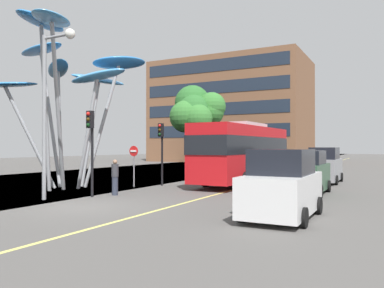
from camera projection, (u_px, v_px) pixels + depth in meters
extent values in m
cube|color=#54514F|center=(86.00, 208.00, 14.95)|extent=(120.00, 240.00, 0.10)
cube|color=#E0D666|center=(149.00, 213.00, 13.57)|extent=(0.16, 144.00, 0.01)
cube|color=red|center=(244.00, 152.00, 24.26)|extent=(2.82, 10.69, 3.24)
cube|color=black|center=(244.00, 145.00, 24.26)|extent=(2.85, 10.79, 1.04)
cube|color=yellow|center=(270.00, 134.00, 28.82)|extent=(1.35, 0.15, 0.36)
cube|color=#B2B2B7|center=(244.00, 125.00, 24.27)|extent=(1.97, 3.77, 0.24)
cylinder|color=black|center=(278.00, 173.00, 26.50)|extent=(0.31, 0.97, 0.96)
cylinder|color=black|center=(245.00, 172.00, 27.71)|extent=(0.31, 0.97, 0.96)
cylinder|color=black|center=(245.00, 180.00, 21.10)|extent=(0.31, 0.97, 0.96)
cylinder|color=black|center=(206.00, 179.00, 22.32)|extent=(0.31, 0.97, 0.96)
cylinder|color=#9EA0A5|center=(88.00, 133.00, 21.02)|extent=(1.56, 0.23, 6.21)
ellipsoid|color=#4CA3E5|center=(97.00, 76.00, 20.73)|extent=(3.64, 1.23, 0.80)
cylinder|color=#9EA0A5|center=(102.00, 124.00, 22.36)|extent=(1.61, 1.70, 7.37)
ellipsoid|color=#2D7FD1|center=(119.00, 63.00, 22.71)|extent=(3.37, 3.43, 1.00)
cylinder|color=#9EA0A5|center=(91.00, 132.00, 22.98)|extent=(0.46, 1.43, 6.49)
ellipsoid|color=#4299E0|center=(99.00, 80.00, 23.49)|extent=(2.30, 4.05, 0.76)
cylinder|color=#9EA0A5|center=(60.00, 125.00, 23.89)|extent=(1.54, 1.15, 7.37)
ellipsoid|color=#4299E0|center=(58.00, 69.00, 24.60)|extent=(3.65, 3.03, 1.06)
cylinder|color=#9EA0A5|center=(50.00, 116.00, 22.87)|extent=(2.42, 0.72, 8.39)
ellipsoid|color=#388EDB|center=(41.00, 50.00, 23.62)|extent=(4.40, 2.23, 0.50)
cylinder|color=#9EA0A5|center=(30.00, 137.00, 21.33)|extent=(2.36, 1.93, 5.85)
ellipsoid|color=#2D7FD1|center=(4.00, 85.00, 21.10)|extent=(3.63, 3.30, 0.55)
cylinder|color=#9EA0A5|center=(45.00, 108.00, 19.89)|extent=(0.38, 0.94, 8.77)
ellipsoid|color=#2D7FD1|center=(41.00, 21.00, 19.58)|extent=(2.18, 3.46, 0.69)
cylinder|color=#9EA0A5|center=(58.00, 110.00, 19.60)|extent=(1.77, 2.49, 8.51)
ellipsoid|color=#4CA3E5|center=(52.00, 19.00, 18.30)|extent=(3.19, 3.60, 0.67)
cylinder|color=black|center=(92.00, 154.00, 17.78)|extent=(0.12, 0.12, 4.00)
cube|color=black|center=(90.00, 120.00, 17.67)|extent=(0.28, 0.24, 0.80)
sphere|color=red|center=(88.00, 114.00, 17.56)|extent=(0.18, 0.18, 0.18)
sphere|color=#3A2707|center=(88.00, 119.00, 17.56)|extent=(0.18, 0.18, 0.18)
sphere|color=black|center=(88.00, 125.00, 17.55)|extent=(0.18, 0.18, 0.18)
cylinder|color=black|center=(162.00, 154.00, 23.05)|extent=(0.12, 0.12, 3.74)
cube|color=black|center=(161.00, 130.00, 22.94)|extent=(0.28, 0.24, 0.80)
sphere|color=red|center=(160.00, 126.00, 22.83)|extent=(0.18, 0.18, 0.18)
sphere|color=#3A2707|center=(160.00, 130.00, 22.82)|extent=(0.18, 0.18, 0.18)
sphere|color=black|center=(160.00, 134.00, 22.82)|extent=(0.18, 0.18, 0.18)
cube|color=silver|center=(282.00, 193.00, 12.58)|extent=(1.88, 4.10, 1.25)
cube|color=black|center=(282.00, 162.00, 12.59)|extent=(1.73, 2.26, 0.82)
cylinder|color=black|center=(318.00, 205.00, 13.27)|extent=(0.20, 0.60, 0.60)
cylinder|color=black|center=(266.00, 202.00, 14.14)|extent=(0.20, 0.60, 0.60)
cylinder|color=black|center=(303.00, 218.00, 11.01)|extent=(0.20, 0.60, 0.60)
cylinder|color=black|center=(242.00, 212.00, 11.88)|extent=(0.20, 0.60, 0.60)
cube|color=#2D5138|center=(306.00, 177.00, 19.01)|extent=(1.76, 4.08, 1.29)
cube|color=black|center=(306.00, 157.00, 19.02)|extent=(1.62, 2.25, 0.67)
cylinder|color=black|center=(328.00, 186.00, 19.72)|extent=(0.20, 0.60, 0.60)
cylinder|color=black|center=(294.00, 185.00, 20.54)|extent=(0.20, 0.60, 0.60)
cylinder|color=black|center=(320.00, 191.00, 17.48)|extent=(0.20, 0.60, 0.60)
cylinder|color=black|center=(282.00, 189.00, 18.30)|extent=(0.20, 0.60, 0.60)
cube|color=gray|center=(324.00, 169.00, 24.85)|extent=(1.74, 4.25, 1.35)
cube|color=black|center=(324.00, 153.00, 24.86)|extent=(1.60, 2.34, 0.76)
cylinder|color=black|center=(341.00, 177.00, 25.62)|extent=(0.20, 0.60, 0.60)
cylinder|color=black|center=(314.00, 176.00, 26.42)|extent=(0.20, 0.60, 0.60)
cylinder|color=black|center=(336.00, 180.00, 23.28)|extent=(0.20, 0.60, 0.60)
cylinder|color=black|center=(307.00, 179.00, 24.09)|extent=(0.20, 0.60, 0.60)
cylinder|color=gray|center=(44.00, 117.00, 16.90)|extent=(0.18, 0.18, 7.28)
cylinder|color=gray|center=(57.00, 36.00, 16.57)|extent=(1.54, 0.12, 0.12)
sphere|color=silver|center=(70.00, 34.00, 16.21)|extent=(0.44, 0.44, 0.44)
cylinder|color=brown|center=(197.00, 151.00, 36.29)|extent=(0.48, 0.48, 3.81)
sphere|color=#387A33|center=(186.00, 117.00, 35.55)|extent=(3.01, 3.01, 3.01)
sphere|color=#387A33|center=(204.00, 114.00, 36.88)|extent=(3.11, 3.11, 3.11)
sphere|color=#387A33|center=(212.00, 106.00, 36.48)|extent=(2.71, 2.71, 2.71)
sphere|color=#387A33|center=(198.00, 119.00, 35.10)|extent=(2.75, 2.75, 2.75)
sphere|color=#387A33|center=(210.00, 111.00, 36.50)|extent=(2.78, 2.78, 2.78)
cylinder|color=brown|center=(191.00, 153.00, 36.65)|extent=(0.37, 0.37, 3.39)
sphere|color=#2D6B2D|center=(200.00, 114.00, 36.68)|extent=(2.92, 2.92, 2.92)
sphere|color=#2D6B2D|center=(192.00, 103.00, 37.58)|extent=(3.49, 3.49, 3.49)
sphere|color=#2D6B2D|center=(194.00, 112.00, 36.01)|extent=(3.19, 3.19, 3.19)
cylinder|color=#2D3342|center=(115.00, 186.00, 18.45)|extent=(0.29, 0.29, 0.89)
cylinder|color=#333338|center=(115.00, 170.00, 18.46)|extent=(0.34, 0.34, 0.61)
sphere|color=#937056|center=(115.00, 162.00, 18.46)|extent=(0.22, 0.22, 0.22)
cylinder|color=gray|center=(134.00, 166.00, 22.21)|extent=(0.08, 0.08, 2.39)
cylinder|color=red|center=(134.00, 151.00, 22.19)|extent=(0.60, 0.03, 0.60)
cube|color=white|center=(133.00, 151.00, 22.17)|extent=(0.40, 0.04, 0.11)
cube|color=brown|center=(232.00, 112.00, 61.85)|extent=(23.57, 14.24, 15.87)
cube|color=#1E2838|center=(213.00, 131.00, 55.50)|extent=(22.16, 0.08, 1.78)
cube|color=#1E2838|center=(213.00, 109.00, 55.52)|extent=(22.16, 0.08, 1.78)
cube|color=#1E2838|center=(213.00, 87.00, 55.54)|extent=(22.16, 0.08, 1.78)
cube|color=#1E2838|center=(213.00, 66.00, 55.56)|extent=(22.16, 0.08, 1.78)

